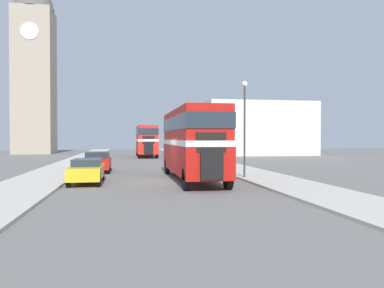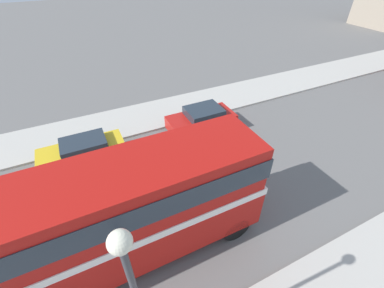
{
  "view_description": "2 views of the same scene",
  "coord_description": "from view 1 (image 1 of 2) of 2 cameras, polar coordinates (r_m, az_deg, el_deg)",
  "views": [
    {
      "loc": [
        -1.74,
        -21.28,
        2.52
      ],
      "look_at": [
        2.12,
        0.53,
        2.15
      ],
      "focal_mm": 35.0,
      "sensor_mm": 36.0,
      "label": 1
    },
    {
      "loc": [
        7.54,
        0.7,
        8.95
      ],
      "look_at": [
        0.0,
        4.37,
        2.44
      ],
      "focal_mm": 24.0,
      "sensor_mm": 36.0,
      "label": 2
    }
  ],
  "objects": [
    {
      "name": "pedestrian_walking",
      "position": [
        34.73,
        3.56,
        -1.34
      ],
      "size": [
        0.36,
        0.36,
        1.8
      ],
      "color": "#282833",
      "rests_on": "sidewalk_right"
    },
    {
      "name": "bus_distant",
      "position": [
        50.15,
        -6.99,
        0.84
      ],
      "size": [
        2.46,
        10.61,
        4.06
      ],
      "color": "red",
      "rests_on": "ground_plane"
    },
    {
      "name": "sidewalk_right",
      "position": [
        23.05,
        11.7,
        -5.2
      ],
      "size": [
        3.5,
        120.0,
        0.12
      ],
      "color": "#B7B2A8",
      "rests_on": "ground_plane"
    },
    {
      "name": "street_lamp",
      "position": [
        23.12,
        8.02,
        4.5
      ],
      "size": [
        0.36,
        0.36,
        5.86
      ],
      "color": "#38383D",
      "rests_on": "sidewalk_right"
    },
    {
      "name": "car_parked_near",
      "position": [
        21.58,
        -15.73,
        -3.89
      ],
      "size": [
        1.69,
        4.16,
        1.35
      ],
      "color": "gold",
      "rests_on": "ground_plane"
    },
    {
      "name": "car_parked_mid",
      "position": [
        28.29,
        -14.22,
        -2.62
      ],
      "size": [
        1.84,
        3.96,
        1.49
      ],
      "color": "red",
      "rests_on": "ground_plane"
    },
    {
      "name": "church_tower",
      "position": [
        66.15,
        -22.91,
        14.0
      ],
      "size": [
        6.11,
        6.11,
        34.32
      ],
      "color": "tan",
      "rests_on": "ground_plane"
    },
    {
      "name": "sidewalk_left",
      "position": [
        22.0,
        -23.23,
        -5.55
      ],
      "size": [
        3.5,
        120.0,
        0.12
      ],
      "color": "#B7B2A8",
      "rests_on": "ground_plane"
    },
    {
      "name": "double_decker_bus",
      "position": [
        22.13,
        0.01,
        0.8
      ],
      "size": [
        2.38,
        10.42,
        4.13
      ],
      "color": "#B2140F",
      "rests_on": "ground_plane"
    },
    {
      "name": "ground_plane",
      "position": [
        21.5,
        -5.34,
        -5.79
      ],
      "size": [
        120.0,
        120.0,
        0.0
      ],
      "primitive_type": "plane",
      "color": "slate"
    },
    {
      "name": "shop_building_block",
      "position": [
        57.19,
        9.58,
        2.28
      ],
      "size": [
        15.96,
        10.08,
        7.73
      ],
      "color": "silver",
      "rests_on": "ground_plane"
    }
  ]
}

